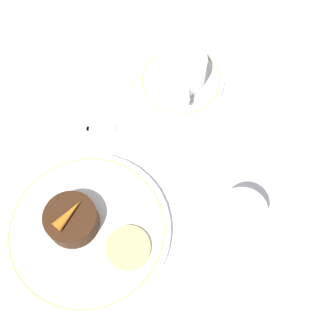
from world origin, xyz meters
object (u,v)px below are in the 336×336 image
dinner_plate (87,231)px  fork (77,128)px  coffee_cup (182,69)px  wine_glass (239,219)px  dessert_cake (72,220)px

dinner_plate → fork: dinner_plate is taller
coffee_cup → wine_glass: (0.28, 0.04, 0.03)m
dinner_plate → coffee_cup: bearing=144.0°
coffee_cup → wine_glass: size_ratio=1.04×
coffee_cup → dessert_cake: size_ratio=1.39×
wine_glass → dessert_cake: size_ratio=1.34×
dinner_plate → wine_glass: wine_glass is taller
coffee_cup → wine_glass: bearing=8.1°
wine_glass → dessert_cake: wine_glass is taller
wine_glass → dessert_cake: bearing=-99.8°
wine_glass → dinner_plate: bearing=-97.5°
dinner_plate → coffee_cup: (-0.25, 0.18, 0.03)m
dinner_plate → dessert_cake: size_ratio=3.23×
wine_glass → fork: (-0.21, -0.23, -0.06)m
dinner_plate → dessert_cake: (-0.01, -0.02, 0.03)m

